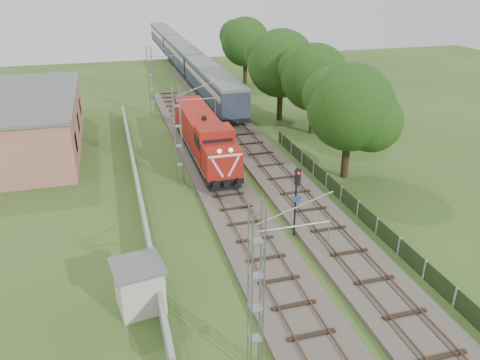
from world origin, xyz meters
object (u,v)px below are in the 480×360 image
object	(u,v)px
locomotive	(204,135)
relay_hut	(139,286)
coach_rake	(182,53)
signal_post	(297,190)

from	to	relation	value
locomotive	relay_hut	size ratio (longest dim) A/B	5.80
coach_rake	locomotive	bearing A→B (deg)	-96.71
locomotive	relay_hut	bearing A→B (deg)	-110.69
relay_hut	signal_post	bearing A→B (deg)	23.43
relay_hut	coach_rake	bearing A→B (deg)	78.71
signal_post	locomotive	bearing A→B (deg)	100.39
locomotive	coach_rake	world-z (taller)	locomotive
coach_rake	signal_post	distance (m)	57.73
locomotive	signal_post	size ratio (longest dim) A/B	3.48
coach_rake	relay_hut	xyz separation A→B (m)	(-12.40, -62.09, -1.32)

